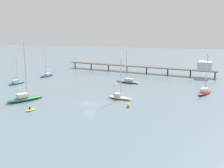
{
  "coord_description": "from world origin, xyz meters",
  "views": [
    {
      "loc": [
        25.14,
        -58.31,
        18.26
      ],
      "look_at": [
        0.0,
        18.06,
        1.5
      ],
      "focal_mm": 42.57,
      "sensor_mm": 36.0,
      "label": 1
    }
  ],
  "objects_px": {
    "sailboat_red": "(205,91)",
    "mooring_buoy_mid": "(128,105)",
    "sailboat_navy": "(47,75)",
    "sailboat_green": "(25,97)",
    "sailboat_teal": "(17,82)",
    "sailboat_gray": "(128,81)",
    "sailboat_cream": "(119,96)",
    "mooring_buoy_inner": "(114,85)",
    "dinghy_yellow": "(30,110)",
    "pier": "(170,66)"
  },
  "relations": [
    {
      "from": "sailboat_cream",
      "to": "sailboat_green",
      "type": "bearing_deg",
      "value": -158.11
    },
    {
      "from": "sailboat_navy",
      "to": "mooring_buoy_mid",
      "type": "xyz_separation_m",
      "value": [
        41.0,
        -30.67,
        -0.19
      ]
    },
    {
      "from": "sailboat_red",
      "to": "dinghy_yellow",
      "type": "height_order",
      "value": "sailboat_red"
    },
    {
      "from": "mooring_buoy_mid",
      "to": "sailboat_gray",
      "type": "bearing_deg",
      "value": 105.18
    },
    {
      "from": "sailboat_navy",
      "to": "dinghy_yellow",
      "type": "bearing_deg",
      "value": -63.08
    },
    {
      "from": "sailboat_teal",
      "to": "sailboat_green",
      "type": "distance_m",
      "value": 23.16
    },
    {
      "from": "sailboat_teal",
      "to": "sailboat_cream",
      "type": "xyz_separation_m",
      "value": [
        38.5,
        -7.87,
        0.01
      ]
    },
    {
      "from": "mooring_buoy_inner",
      "to": "mooring_buoy_mid",
      "type": "xyz_separation_m",
      "value": [
        10.51,
        -21.86,
        0.19
      ]
    },
    {
      "from": "dinghy_yellow",
      "to": "mooring_buoy_inner",
      "type": "xyz_separation_m",
      "value": [
        9.99,
        31.55,
        0.04
      ]
    },
    {
      "from": "sailboat_gray",
      "to": "sailboat_red",
      "type": "distance_m",
      "value": 26.46
    },
    {
      "from": "dinghy_yellow",
      "to": "mooring_buoy_mid",
      "type": "xyz_separation_m",
      "value": [
        20.5,
        9.69,
        0.23
      ]
    },
    {
      "from": "sailboat_navy",
      "to": "mooring_buoy_mid",
      "type": "height_order",
      "value": "sailboat_navy"
    },
    {
      "from": "pier",
      "to": "sailboat_navy",
      "type": "bearing_deg",
      "value": -157.94
    },
    {
      "from": "sailboat_red",
      "to": "dinghy_yellow",
      "type": "distance_m",
      "value": 48.04
    },
    {
      "from": "sailboat_teal",
      "to": "dinghy_yellow",
      "type": "height_order",
      "value": "sailboat_teal"
    },
    {
      "from": "sailboat_teal",
      "to": "sailboat_cream",
      "type": "bearing_deg",
      "value": -11.55
    },
    {
      "from": "sailboat_red",
      "to": "mooring_buoy_mid",
      "type": "distance_m",
      "value": 26.39
    },
    {
      "from": "sailboat_navy",
      "to": "sailboat_teal",
      "type": "height_order",
      "value": "sailboat_navy"
    },
    {
      "from": "sailboat_gray",
      "to": "sailboat_teal",
      "type": "height_order",
      "value": "sailboat_gray"
    },
    {
      "from": "mooring_buoy_mid",
      "to": "sailboat_green",
      "type": "bearing_deg",
      "value": -174.66
    },
    {
      "from": "sailboat_red",
      "to": "sailboat_navy",
      "type": "distance_m",
      "value": 59.33
    },
    {
      "from": "sailboat_navy",
      "to": "sailboat_teal",
      "type": "xyz_separation_m",
      "value": [
        -1.69,
        -16.16,
        0.03
      ]
    },
    {
      "from": "dinghy_yellow",
      "to": "pier",
      "type": "bearing_deg",
      "value": 66.96
    },
    {
      "from": "sailboat_red",
      "to": "sailboat_teal",
      "type": "bearing_deg",
      "value": -174.89
    },
    {
      "from": "sailboat_red",
      "to": "sailboat_cream",
      "type": "height_order",
      "value": "sailboat_red"
    },
    {
      "from": "sailboat_red",
      "to": "sailboat_green",
      "type": "height_order",
      "value": "sailboat_green"
    },
    {
      "from": "dinghy_yellow",
      "to": "mooring_buoy_mid",
      "type": "height_order",
      "value": "dinghy_yellow"
    },
    {
      "from": "mooring_buoy_inner",
      "to": "sailboat_red",
      "type": "bearing_deg",
      "value": -4.05
    },
    {
      "from": "sailboat_navy",
      "to": "sailboat_red",
      "type": "bearing_deg",
      "value": -10.47
    },
    {
      "from": "pier",
      "to": "sailboat_cream",
      "type": "xyz_separation_m",
      "value": [
        -8.7,
        -42.46,
        -2.82
      ]
    },
    {
      "from": "sailboat_gray",
      "to": "mooring_buoy_inner",
      "type": "relative_size",
      "value": 21.32
    },
    {
      "from": "pier",
      "to": "mooring_buoy_mid",
      "type": "relative_size",
      "value": 73.04
    },
    {
      "from": "pier",
      "to": "sailboat_cream",
      "type": "relative_size",
      "value": 5.96
    },
    {
      "from": "mooring_buoy_mid",
      "to": "sailboat_cream",
      "type": "bearing_deg",
      "value": 122.25
    },
    {
      "from": "mooring_buoy_inner",
      "to": "dinghy_yellow",
      "type": "bearing_deg",
      "value": -107.57
    },
    {
      "from": "mooring_buoy_inner",
      "to": "pier",
      "type": "bearing_deg",
      "value": 61.14
    },
    {
      "from": "sailboat_gray",
      "to": "sailboat_red",
      "type": "xyz_separation_m",
      "value": [
        25.05,
        -8.51,
        0.03
      ]
    },
    {
      "from": "sailboat_green",
      "to": "sailboat_teal",
      "type": "bearing_deg",
      "value": 132.66
    },
    {
      "from": "sailboat_gray",
      "to": "sailboat_green",
      "type": "relative_size",
      "value": 0.73
    },
    {
      "from": "sailboat_red",
      "to": "sailboat_navy",
      "type": "xyz_separation_m",
      "value": [
        -58.34,
        10.79,
        -0.08
      ]
    },
    {
      "from": "sailboat_cream",
      "to": "mooring_buoy_inner",
      "type": "distance_m",
      "value": 16.48
    },
    {
      "from": "sailboat_red",
      "to": "sailboat_green",
      "type": "xyz_separation_m",
      "value": [
        -44.34,
        -22.41,
        0.1
      ]
    },
    {
      "from": "sailboat_navy",
      "to": "sailboat_cream",
      "type": "height_order",
      "value": "sailboat_navy"
    },
    {
      "from": "pier",
      "to": "mooring_buoy_mid",
      "type": "xyz_separation_m",
      "value": [
        -4.51,
        -49.1,
        -3.06
      ]
    },
    {
      "from": "sailboat_cream",
      "to": "mooring_buoy_mid",
      "type": "distance_m",
      "value": 7.86
    },
    {
      "from": "sailboat_cream",
      "to": "mooring_buoy_mid",
      "type": "bearing_deg",
      "value": -57.75
    },
    {
      "from": "pier",
      "to": "sailboat_gray",
      "type": "distance_m",
      "value": 24.21
    },
    {
      "from": "pier",
      "to": "mooring_buoy_mid",
      "type": "distance_m",
      "value": 49.41
    },
    {
      "from": "sailboat_navy",
      "to": "mooring_buoy_inner",
      "type": "bearing_deg",
      "value": -16.12
    },
    {
      "from": "sailboat_gray",
      "to": "sailboat_cream",
      "type": "xyz_separation_m",
      "value": [
        3.51,
        -21.75,
        -0.0
      ]
    }
  ]
}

